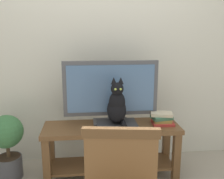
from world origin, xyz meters
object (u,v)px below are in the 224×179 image
Objects in this scene: tv_stand at (111,142)px; media_box at (117,125)px; tv at (111,91)px; potted_plant at (7,142)px; cat at (117,106)px; book_stack at (162,119)px.

tv_stand is 0.22m from media_box.
potted_plant is (-1.05, 0.01, -0.51)m from tv.
tv_stand is 2.99× the size of cat.
cat reaches higher than potted_plant.
potted_plant is (-1.10, 0.14, -0.19)m from media_box.
potted_plant is at bearing 172.98° from media_box.
tv is 0.60m from book_stack.
cat is at bearing -85.60° from media_box.
media_box is at bearing -70.51° from tv.
cat is (0.00, -0.01, 0.20)m from media_box.
book_stack reaches higher than media_box.
cat is at bearing -57.68° from tv_stand.
tv_stand is at bearing -90.02° from tv.
potted_plant is at bearing 172.28° from cat.
tv is 2.44× the size of media_box.
media_box is 0.20m from cat.
cat is (0.05, -0.07, 0.41)m from tv_stand.
tv is 1.41× the size of potted_plant.
media_box is (0.04, -0.06, 0.20)m from tv_stand.
potted_plant is at bearing 177.07° from book_stack.
book_stack is (0.48, 0.07, -0.17)m from cat.
media_box is at bearing 94.40° from cat.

